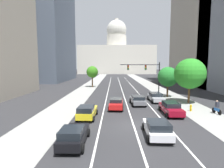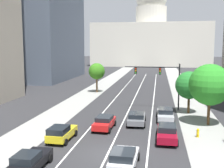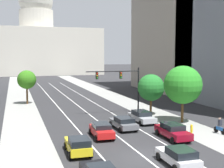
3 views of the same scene
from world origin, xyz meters
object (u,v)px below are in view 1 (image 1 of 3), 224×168
car_yellow (87,112)px  traffic_signal_mast (147,72)px  cyclist (217,107)px  street_tree_mid_left (92,72)px  capitol_building (117,56)px  car_silver (156,97)px  car_white (157,128)px  car_black (74,135)px  street_tree_mid_right (168,77)px  car_red (116,103)px  car_gray (138,100)px  street_tree_far_right (190,74)px  fire_hydrant (191,108)px  car_crimson (171,108)px

car_yellow → traffic_signal_mast: (9.47, 15.30, 3.92)m
cyclist → street_tree_mid_left: 32.75m
capitol_building → car_silver: bearing=-87.2°
car_silver → car_white: (-3.32, -14.54, -0.01)m
car_silver → car_white: size_ratio=1.15×
car_black → street_tree_mid_right: bearing=-32.8°
car_red → car_gray: bearing=-49.7°
car_gray → street_tree_far_right: 9.12m
car_red → street_tree_mid_left: 25.30m
capitol_building → car_red: size_ratio=12.48×
car_white → car_gray: (0.01, 12.05, -0.02)m
car_gray → car_black: size_ratio=1.10×
fire_hydrant → street_tree_mid_right: size_ratio=0.16×
car_white → street_tree_mid_right: 20.06m
street_tree_mid_left → fire_hydrant: bearing=-58.1°
car_gray → traffic_signal_mast: 9.59m
car_crimson → street_tree_far_right: bearing=-36.9°
car_yellow → street_tree_far_right: street_tree_far_right is taller
capitol_building → fire_hydrant: capitol_building is taller
fire_hydrant → street_tree_mid_right: bearing=89.3°
car_yellow → traffic_signal_mast: size_ratio=0.54×
car_black → cyclist: size_ratio=2.43×
street_tree_mid_left → car_black: bearing=-85.3°
car_gray → car_black: 15.17m
street_tree_mid_right → fire_hydrant: bearing=-90.7°
capitol_building → car_yellow: (-4.97, -111.77, -11.94)m
car_black → traffic_signal_mast: (9.46, 21.89, 3.96)m
cyclist → street_tree_mid_right: street_tree_mid_right is taller
car_red → street_tree_far_right: 12.66m
car_yellow → street_tree_far_right: 17.33m
car_white → street_tree_mid_left: bearing=17.6°
car_red → capitol_building: bearing=1.8°
car_red → car_black: bearing=166.0°
car_crimson → car_gray: car_crimson is taller
car_red → street_tree_mid_right: 13.81m
car_red → traffic_signal_mast: traffic_signal_mast is taller
car_crimson → cyclist: size_ratio=2.79×
car_gray → traffic_signal_mast: size_ratio=0.59×
traffic_signal_mast → car_yellow: bearing=-121.8°
fire_hydrant → cyclist: bearing=-25.5°
cyclist → street_tree_far_right: size_ratio=0.24×
car_silver → street_tree_mid_right: 6.08m
street_tree_mid_left → street_tree_far_right: bearing=-49.4°
car_white → street_tree_far_right: street_tree_far_right is taller
car_red → street_tree_mid_right: street_tree_mid_right is taller
car_crimson → cyclist: 5.69m
car_silver → street_tree_mid_left: bearing=32.7°
traffic_signal_mast → street_tree_mid_left: bearing=132.5°
car_red → fire_hydrant: (9.69, -1.25, -0.30)m
car_gray → cyclist: cyclist is taller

